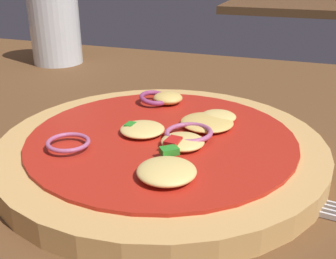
{
  "coord_description": "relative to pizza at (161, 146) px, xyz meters",
  "views": [
    {
      "loc": [
        0.11,
        -0.32,
        0.2
      ],
      "look_at": [
        -0.0,
        0.0,
        0.05
      ],
      "focal_mm": 43.07,
      "sensor_mm": 36.0,
      "label": 1
    }
  ],
  "objects": [
    {
      "name": "dining_table",
      "position": [
        0.0,
        0.02,
        -0.03
      ],
      "size": [
        1.48,
        0.8,
        0.03
      ],
      "color": "brown",
      "rests_on": "ground"
    },
    {
      "name": "pizza",
      "position": [
        0.0,
        0.0,
        0.0
      ],
      "size": [
        0.29,
        0.29,
        0.03
      ],
      "color": "tan",
      "rests_on": "dining_table"
    },
    {
      "name": "beer_glass",
      "position": [
        -0.29,
        0.27,
        0.05
      ],
      "size": [
        0.08,
        0.08,
        0.14
      ],
      "color": "silver",
      "rests_on": "dining_table"
    },
    {
      "name": "background_table",
      "position": [
        0.1,
        1.45,
        -0.03
      ],
      "size": [
        0.66,
        0.52,
        0.03
      ],
      "color": "brown",
      "rests_on": "ground"
    }
  ]
}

